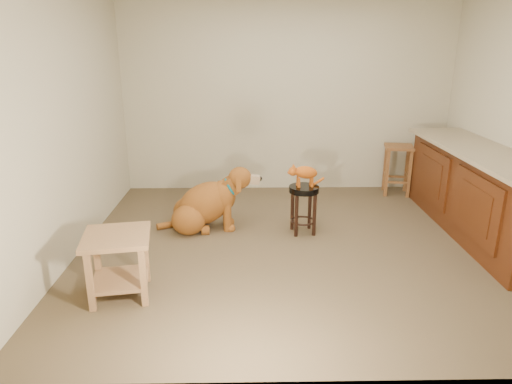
{
  "coord_description": "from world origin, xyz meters",
  "views": [
    {
      "loc": [
        -0.55,
        -4.32,
        2.0
      ],
      "look_at": [
        -0.46,
        0.42,
        0.45
      ],
      "focal_mm": 32.0,
      "sensor_mm": 36.0,
      "label": 1
    }
  ],
  "objects_px": {
    "padded_stool": "(304,200)",
    "golden_retriever": "(206,205)",
    "tabby_kitten": "(304,173)",
    "wood_stool": "(397,169)",
    "side_table": "(118,256)"
  },
  "relations": [
    {
      "from": "padded_stool",
      "to": "golden_retriever",
      "type": "distance_m",
      "value": 1.09
    },
    {
      "from": "padded_stool",
      "to": "wood_stool",
      "type": "height_order",
      "value": "wood_stool"
    },
    {
      "from": "wood_stool",
      "to": "side_table",
      "type": "bearing_deg",
      "value": -139.65
    },
    {
      "from": "padded_stool",
      "to": "wood_stool",
      "type": "bearing_deg",
      "value": 42.97
    },
    {
      "from": "padded_stool",
      "to": "tabby_kitten",
      "type": "relative_size",
      "value": 1.25
    },
    {
      "from": "wood_stool",
      "to": "side_table",
      "type": "distance_m",
      "value": 4.08
    },
    {
      "from": "padded_stool",
      "to": "golden_retriever",
      "type": "bearing_deg",
      "value": 172.9
    },
    {
      "from": "golden_retriever",
      "to": "tabby_kitten",
      "type": "relative_size",
      "value": 2.81
    },
    {
      "from": "padded_stool",
      "to": "wood_stool",
      "type": "distance_m",
      "value": 1.98
    },
    {
      "from": "padded_stool",
      "to": "tabby_kitten",
      "type": "distance_m",
      "value": 0.3
    },
    {
      "from": "wood_stool",
      "to": "side_table",
      "type": "relative_size",
      "value": 1.13
    },
    {
      "from": "wood_stool",
      "to": "side_table",
      "type": "height_order",
      "value": "wood_stool"
    },
    {
      "from": "wood_stool",
      "to": "golden_retriever",
      "type": "distance_m",
      "value": 2.8
    },
    {
      "from": "side_table",
      "to": "padded_stool",
      "type": "bearing_deg",
      "value": 37.88
    },
    {
      "from": "side_table",
      "to": "golden_retriever",
      "type": "bearing_deg",
      "value": 67.64
    }
  ]
}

